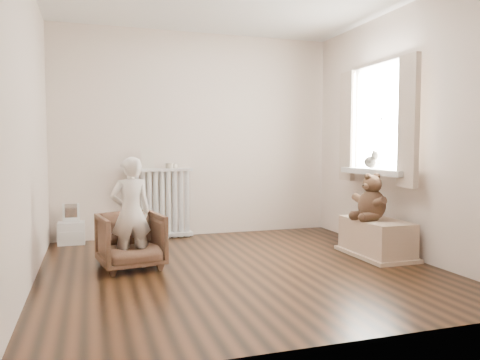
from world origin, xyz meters
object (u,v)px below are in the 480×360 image
object	(u,v)px
toy_bench	(376,237)
teddy_bear	(372,192)
radiator	(159,207)
armchair	(131,241)
toy_vanity	(71,221)
child	(131,213)
plush_cat	(372,160)

from	to	relation	value
toy_bench	teddy_bear	bearing A→B (deg)	158.04
toy_bench	teddy_bear	xyz separation A→B (m)	(-0.05, 0.02, 0.47)
radiator	armchair	bearing A→B (deg)	-108.46
radiator	teddy_bear	world-z (taller)	teddy_bear
teddy_bear	toy_vanity	bearing A→B (deg)	141.57
teddy_bear	radiator	bearing A→B (deg)	130.12
toy_vanity	toy_bench	xyz separation A→B (m)	(3.07, -1.61, -0.08)
toy_vanity	child	size ratio (longest dim) A/B	0.46
armchair	radiator	bearing A→B (deg)	61.88
child	toy_vanity	bearing A→B (deg)	-77.31
toy_vanity	teddy_bear	xyz separation A→B (m)	(3.02, -1.59, 0.40)
toy_vanity	armchair	xyz separation A→B (m)	(0.57, -1.35, -0.01)
toy_vanity	plush_cat	size ratio (longest dim) A/B	1.98
armchair	teddy_bear	size ratio (longest dim) A/B	1.21
toy_vanity	teddy_bear	distance (m)	3.44
radiator	teddy_bear	distance (m)	2.58
teddy_bear	plush_cat	world-z (taller)	plush_cat
plush_cat	radiator	bearing A→B (deg)	144.90
armchair	child	world-z (taller)	child
toy_bench	plush_cat	distance (m)	0.88
armchair	child	xyz separation A→B (m)	(0.00, -0.05, 0.27)
child	plush_cat	bearing A→B (deg)	172.73
teddy_bear	plush_cat	size ratio (longest dim) A/B	1.99
radiator	plush_cat	size ratio (longest dim) A/B	3.65
toy_vanity	plush_cat	world-z (taller)	plush_cat
plush_cat	child	bearing A→B (deg)	178.50
armchair	toy_bench	bearing A→B (deg)	-15.75
armchair	child	distance (m)	0.28
radiator	plush_cat	distance (m)	2.62
toy_vanity	child	bearing A→B (deg)	-67.64
radiator	plush_cat	xyz separation A→B (m)	(2.18, -1.32, 0.61)
armchair	toy_bench	size ratio (longest dim) A/B	0.71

